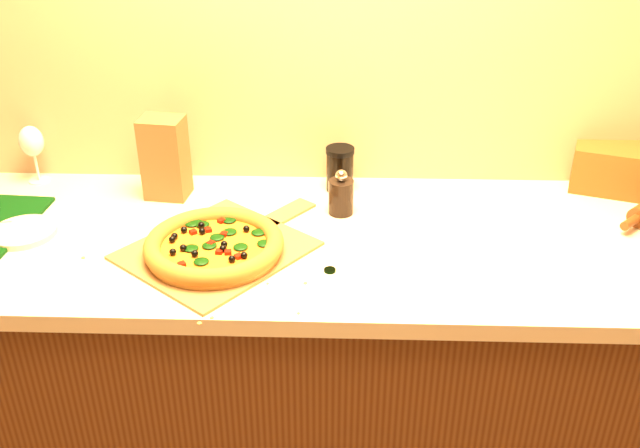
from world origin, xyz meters
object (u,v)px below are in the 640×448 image
(pizza_peel, at_px, (221,248))
(pizza, at_px, (214,246))
(pepper_grinder, at_px, (341,196))
(side_plate, at_px, (23,232))
(dark_jar, at_px, (340,169))
(wine_glass, at_px, (32,143))

(pizza_peel, distance_m, pizza, 0.04)
(pizza_peel, bearing_deg, pizza, -67.74)
(pepper_grinder, bearing_deg, side_plate, -169.76)
(pizza_peel, xyz_separation_m, side_plate, (-0.48, 0.05, 0.00))
(dark_jar, bearing_deg, pepper_grinder, -88.17)
(pizza, xyz_separation_m, dark_jar, (0.28, 0.35, 0.03))
(pizza_peel, height_order, side_plate, side_plate)
(wine_glass, bearing_deg, pizza_peel, -31.78)
(pizza_peel, relative_size, dark_jar, 4.27)
(wine_glass, bearing_deg, dark_jar, -1.85)
(pizza_peel, bearing_deg, wine_glass, -172.91)
(pizza_peel, height_order, pizza, pizza)
(pizza_peel, height_order, pepper_grinder, pepper_grinder)
(pizza, bearing_deg, pizza_peel, 73.40)
(pepper_grinder, distance_m, side_plate, 0.77)
(pepper_grinder, relative_size, side_plate, 0.76)
(dark_jar, distance_m, side_plate, 0.80)
(wine_glass, relative_size, dark_jar, 1.33)
(pizza, height_order, side_plate, pizza)
(dark_jar, height_order, side_plate, dark_jar)
(dark_jar, bearing_deg, side_plate, -160.39)
(pizza_peel, bearing_deg, side_plate, -147.04)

